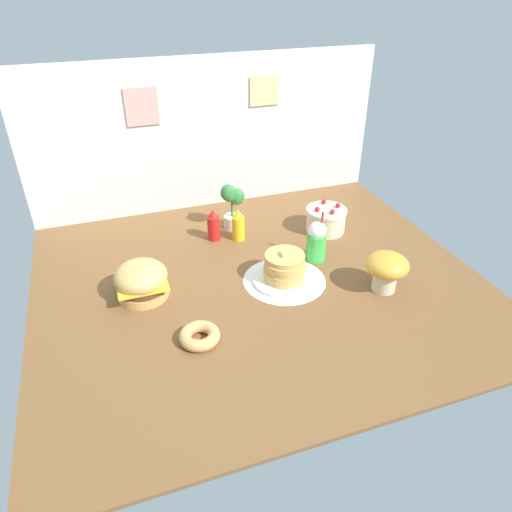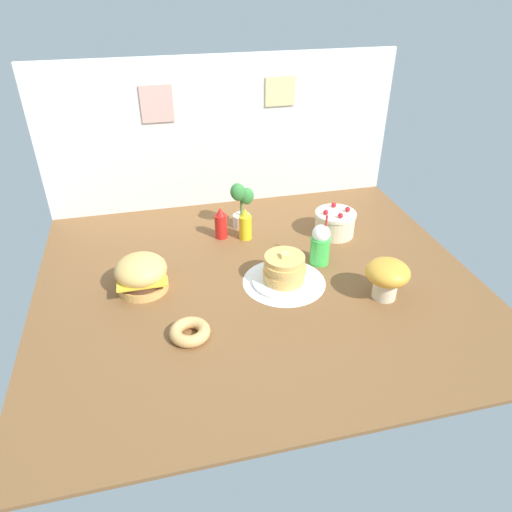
% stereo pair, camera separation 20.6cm
% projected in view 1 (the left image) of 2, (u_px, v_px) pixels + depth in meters
% --- Properties ---
extents(ground_plane, '(2.33, 2.03, 0.02)m').
position_uv_depth(ground_plane, '(259.00, 282.00, 2.54)').
color(ground_plane, brown).
extents(back_wall, '(2.33, 0.04, 0.98)m').
position_uv_depth(back_wall, '(208.00, 134.00, 3.08)').
color(back_wall, silver).
rests_on(back_wall, ground_plane).
extents(doily_mat, '(0.44, 0.44, 0.00)m').
position_uv_depth(doily_mat, '(284.00, 280.00, 2.54)').
color(doily_mat, white).
rests_on(doily_mat, ground_plane).
extents(burger, '(0.27, 0.27, 0.19)m').
position_uv_depth(burger, '(141.00, 280.00, 2.38)').
color(burger, '#DBA859').
rests_on(burger, ground_plane).
extents(pancake_stack, '(0.34, 0.34, 0.18)m').
position_uv_depth(pancake_stack, '(285.00, 269.00, 2.50)').
color(pancake_stack, white).
rests_on(pancake_stack, doily_mat).
extents(layer_cake, '(0.25, 0.25, 0.18)m').
position_uv_depth(layer_cake, '(326.00, 220.00, 2.96)').
color(layer_cake, beige).
rests_on(layer_cake, ground_plane).
extents(ketchup_bottle, '(0.08, 0.08, 0.20)m').
position_uv_depth(ketchup_bottle, '(214.00, 226.00, 2.86)').
color(ketchup_bottle, red).
rests_on(ketchup_bottle, ground_plane).
extents(mustard_bottle, '(0.08, 0.08, 0.20)m').
position_uv_depth(mustard_bottle, '(238.00, 225.00, 2.86)').
color(mustard_bottle, yellow).
rests_on(mustard_bottle, ground_plane).
extents(cream_soda_cup, '(0.11, 0.11, 0.30)m').
position_uv_depth(cream_soda_cup, '(316.00, 241.00, 2.66)').
color(cream_soda_cup, green).
rests_on(cream_soda_cup, ground_plane).
extents(donut_pink_glaze, '(0.19, 0.19, 0.06)m').
position_uv_depth(donut_pink_glaze, '(200.00, 336.00, 2.13)').
color(donut_pink_glaze, tan).
rests_on(donut_pink_glaze, ground_plane).
extents(potted_plant, '(0.15, 0.12, 0.31)m').
position_uv_depth(potted_plant, '(232.00, 204.00, 2.95)').
color(potted_plant, white).
rests_on(potted_plant, ground_plane).
extents(mushroom_stool, '(0.22, 0.22, 0.21)m').
position_uv_depth(mushroom_stool, '(387.00, 268.00, 2.40)').
color(mushroom_stool, beige).
rests_on(mushroom_stool, ground_plane).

